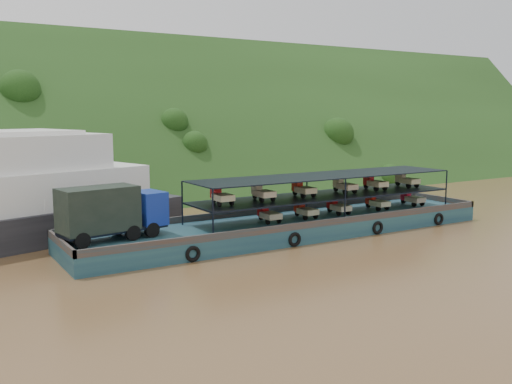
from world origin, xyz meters
TOP-DOWN VIEW (x-y plane):
  - ground at (0.00, 0.00)m, footprint 160.00×160.00m
  - hillside at (0.00, 36.00)m, footprint 140.00×39.60m
  - cargo_barge at (-1.98, 0.41)m, footprint 35.05×7.18m

SIDE VIEW (x-z plane):
  - ground at x=0.00m, z-range 0.00..0.00m
  - hillside at x=0.00m, z-range -19.80..19.80m
  - cargo_barge at x=-1.98m, z-range -1.21..3.59m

